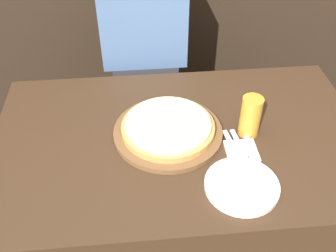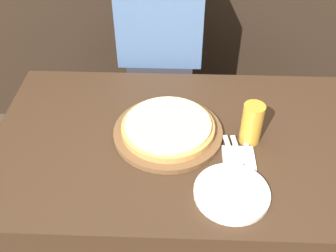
# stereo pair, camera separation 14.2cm
# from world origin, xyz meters

# --- Properties ---
(ground_plane) EXTENTS (12.00, 12.00, 0.00)m
(ground_plane) POSITION_xyz_m (0.00, 0.00, 0.00)
(ground_plane) COLOR #473828
(dining_table) EXTENTS (1.38, 0.84, 0.72)m
(dining_table) POSITION_xyz_m (0.00, 0.00, 0.36)
(dining_table) COLOR #3D2819
(dining_table) RESTS_ON ground_plane
(pizza_on_board) EXTENTS (0.40, 0.40, 0.06)m
(pizza_on_board) POSITION_xyz_m (-0.05, 0.02, 0.75)
(pizza_on_board) COLOR brown
(pizza_on_board) RESTS_ON dining_table
(beer_glass) EXTENTS (0.07, 0.07, 0.16)m
(beer_glass) POSITION_xyz_m (0.25, 0.00, 0.81)
(beer_glass) COLOR gold
(beer_glass) RESTS_ON dining_table
(dinner_plate) EXTENTS (0.24, 0.24, 0.02)m
(dinner_plate) POSITION_xyz_m (0.17, -0.25, 0.73)
(dinner_plate) COLOR white
(dinner_plate) RESTS_ON dining_table
(napkin_stack) EXTENTS (0.11, 0.11, 0.01)m
(napkin_stack) POSITION_xyz_m (0.20, -0.10, 0.73)
(napkin_stack) COLOR white
(napkin_stack) RESTS_ON dining_table
(fork) EXTENTS (0.05, 0.21, 0.00)m
(fork) POSITION_xyz_m (0.18, -0.10, 0.74)
(fork) COLOR silver
(fork) RESTS_ON napkin_stack
(dinner_knife) EXTENTS (0.04, 0.21, 0.00)m
(dinner_knife) POSITION_xyz_m (0.20, -0.10, 0.74)
(dinner_knife) COLOR silver
(dinner_knife) RESTS_ON napkin_stack
(spoon) EXTENTS (0.04, 0.18, 0.00)m
(spoon) POSITION_xyz_m (0.23, -0.10, 0.74)
(spoon) COLOR silver
(spoon) RESTS_ON napkin_stack
(diner_person) EXTENTS (0.38, 0.20, 1.32)m
(diner_person) POSITION_xyz_m (-0.10, 0.59, 0.65)
(diner_person) COLOR #33333D
(diner_person) RESTS_ON ground_plane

